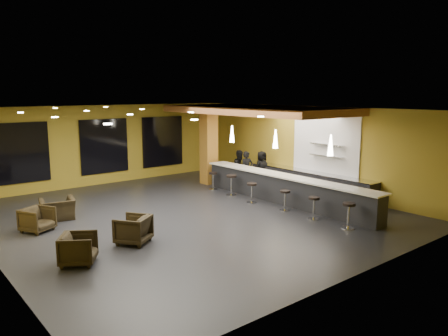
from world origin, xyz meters
TOP-DOWN VIEW (x-y plane):
  - floor at (0.00, 0.00)m, footprint 12.00×13.00m
  - ceiling at (0.00, 0.00)m, footprint 12.00×13.00m
  - wall_back at (0.00, 6.55)m, footprint 12.00×0.10m
  - wall_front at (0.00, -6.55)m, footprint 12.00×0.10m
  - wall_right at (6.05, 0.00)m, footprint 0.10×13.00m
  - wood_soffit at (4.00, 1.00)m, footprint 3.60×8.00m
  - window_left at (-3.50, 6.44)m, footprint 2.20×0.06m
  - window_center at (0.00, 6.44)m, footprint 2.20×0.06m
  - window_right at (3.00, 6.44)m, footprint 2.20×0.06m
  - tile_backsplash at (5.96, -1.00)m, footprint 0.06×3.20m
  - bar_counter at (3.65, -1.00)m, footprint 0.60×8.00m
  - bar_top at (3.65, -1.00)m, footprint 0.78×8.10m
  - prep_counter at (5.65, -0.50)m, footprint 0.70×6.00m
  - prep_top at (5.65, -0.50)m, footprint 0.72×6.00m
  - wall_shelf_lower at (5.82, -1.20)m, footprint 0.30×1.50m
  - wall_shelf_upper at (5.82, -1.20)m, footprint 0.30×1.50m
  - column at (3.65, 3.60)m, footprint 0.60×0.60m
  - pendant_0 at (3.65, -3.00)m, footprint 0.20×0.20m
  - pendant_1 at (3.65, -0.50)m, footprint 0.20×0.20m
  - pendant_2 at (3.65, 2.00)m, footprint 0.20×0.20m
  - staff_a at (4.45, 1.95)m, footprint 0.63×0.48m
  - staff_b at (4.48, 2.42)m, footprint 0.77×0.61m
  - staff_c at (5.25, 1.86)m, footprint 0.76×0.52m
  - armchair_a at (-4.44, -1.90)m, footprint 1.12×1.11m
  - armchair_b at (-2.74, -1.41)m, footprint 1.17×1.17m
  - armchair_c at (-4.46, 1.27)m, footprint 1.06×1.07m
  - armchair_d at (-3.58, 2.17)m, footprint 1.22×1.12m
  - bar_stool_0 at (2.88, -4.34)m, footprint 0.40×0.40m
  - bar_stool_1 at (2.83, -3.06)m, footprint 0.38×0.38m
  - bar_stool_2 at (2.89, -1.75)m, footprint 0.36×0.36m
  - bar_stool_3 at (2.73, -0.23)m, footprint 0.38×0.38m
  - bar_stool_4 at (2.90, 1.14)m, footprint 0.42×0.42m
  - bar_stool_5 at (2.99, 2.44)m, footprint 0.38×0.38m

SIDE VIEW (x-z plane):
  - floor at x=0.00m, z-range -0.10..0.00m
  - armchair_d at x=-3.58m, z-range 0.00..0.68m
  - armchair_c at x=-4.46m, z-range 0.00..0.73m
  - armchair_a at x=-4.44m, z-range 0.00..0.74m
  - armchair_b at x=-2.74m, z-range 0.00..0.77m
  - prep_counter at x=5.65m, z-range 0.00..0.86m
  - bar_stool_2 at x=2.89m, z-range 0.10..0.82m
  - bar_stool_5 at x=2.99m, z-range 0.10..0.85m
  - bar_stool_1 at x=2.83m, z-range 0.10..0.85m
  - bar_stool_3 at x=2.73m, z-range 0.11..0.86m
  - bar_counter at x=3.65m, z-range 0.00..1.00m
  - bar_stool_0 at x=2.88m, z-range 0.11..0.91m
  - bar_stool_4 at x=2.90m, z-range 0.12..0.95m
  - staff_c at x=5.25m, z-range 0.00..1.51m
  - staff_b at x=4.48m, z-range 0.00..1.56m
  - staff_a at x=4.45m, z-range 0.00..1.56m
  - prep_top at x=5.65m, z-range 0.87..0.90m
  - bar_top at x=3.65m, z-range 1.00..1.05m
  - wall_shelf_lower at x=5.82m, z-range 1.59..1.61m
  - window_left at x=-3.50m, z-range 0.50..2.90m
  - window_center at x=0.00m, z-range 0.50..2.90m
  - window_right at x=3.00m, z-range 0.50..2.90m
  - wall_back at x=0.00m, z-range 0.00..3.50m
  - wall_front at x=0.00m, z-range 0.00..3.50m
  - wall_right at x=6.05m, z-range 0.00..3.50m
  - column at x=3.65m, z-range 0.00..3.50m
  - tile_backsplash at x=5.96m, z-range 0.80..3.20m
  - wall_shelf_upper at x=5.82m, z-range 2.03..2.06m
  - pendant_0 at x=3.65m, z-range 2.00..2.70m
  - pendant_1 at x=3.65m, z-range 2.00..2.70m
  - pendant_2 at x=3.65m, z-range 2.00..2.70m
  - wood_soffit at x=4.00m, z-range 3.22..3.50m
  - ceiling at x=0.00m, z-range 3.50..3.60m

